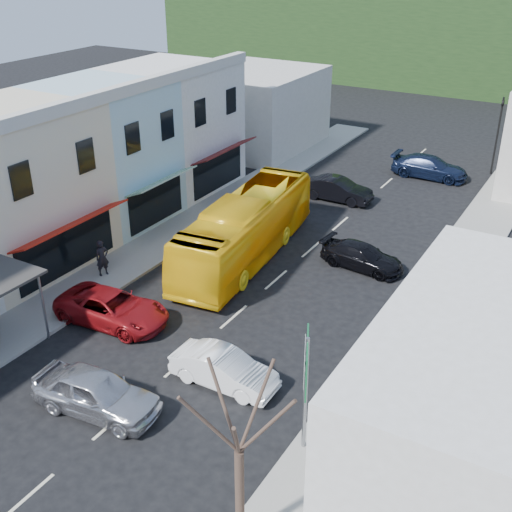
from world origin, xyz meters
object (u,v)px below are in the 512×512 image
at_px(direction_sign, 305,396).
at_px(car_silver, 97,395).
at_px(bus, 246,231).
at_px(car_white, 224,369).
at_px(street_tree, 239,452).
at_px(car_red, 112,309).
at_px(pedestrian_left, 102,259).
at_px(traffic_signal, 497,136).

bearing_deg(direction_sign, car_silver, 170.20).
xyz_separation_m(bus, car_white, (4.81, -9.62, -0.85)).
xyz_separation_m(bus, street_tree, (9.10, -15.46, 1.90)).
relative_size(car_white, street_tree, 0.64).
height_order(bus, car_red, bus).
distance_m(bus, direction_sign, 14.39).
xyz_separation_m(car_white, pedestrian_left, (-9.84, 4.18, 0.30)).
bearing_deg(pedestrian_left, street_tree, -102.31).
bearing_deg(street_tree, direction_sign, 91.74).
bearing_deg(car_white, direction_sign, -111.53).
bearing_deg(street_tree, bus, 120.48).
relative_size(bus, car_red, 2.52).
relative_size(car_silver, traffic_signal, 0.80).
distance_m(pedestrian_left, traffic_signal, 29.06).
relative_size(car_red, street_tree, 0.67).
height_order(bus, direction_sign, direction_sign).
relative_size(direction_sign, traffic_signal, 0.81).
distance_m(car_silver, direction_sign, 7.69).
xyz_separation_m(bus, direction_sign, (8.97, -11.23, 0.68)).
xyz_separation_m(car_red, direction_sign, (10.78, -2.83, 1.53)).
height_order(pedestrian_left, street_tree, street_tree).
xyz_separation_m(car_silver, direction_sign, (7.28, 1.97, 1.53)).
distance_m(bus, car_red, 8.63).
distance_m(bus, pedestrian_left, 7.43).
distance_m(pedestrian_left, street_tree, 17.50).
bearing_deg(car_red, pedestrian_left, 43.78).
distance_m(car_silver, pedestrian_left, 10.27).
distance_m(car_silver, street_tree, 8.22).
bearing_deg(pedestrian_left, direction_sign, -89.42).
bearing_deg(bus, direction_sign, -57.63).
bearing_deg(direction_sign, street_tree, -113.22).
height_order(bus, car_white, bus).
distance_m(car_white, traffic_signal, 30.19).
xyz_separation_m(car_red, street_tree, (10.91, -7.06, 2.75)).
bearing_deg(car_red, street_tree, -126.62).
height_order(car_silver, car_red, same).
relative_size(car_silver, car_white, 1.00).
distance_m(car_silver, car_white, 4.74).
height_order(direction_sign, street_tree, street_tree).
relative_size(car_red, traffic_signal, 0.84).
xyz_separation_m(pedestrian_left, traffic_signal, (13.40, 25.73, 1.74)).
height_order(bus, pedestrian_left, bus).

